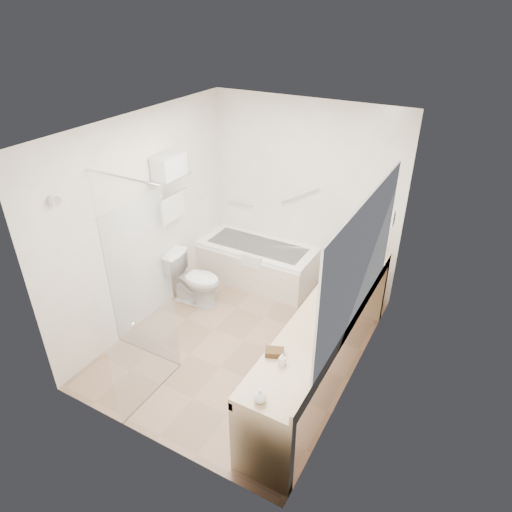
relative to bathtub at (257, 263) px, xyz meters
The scene contains 25 objects.
floor 1.36m from the bathtub, 68.05° to the right, with size 3.20×3.20×0.00m, color #9F7B62.
ceiling 2.59m from the bathtub, 68.05° to the right, with size 2.60×3.20×0.10m, color white.
wall_back 1.15m from the bathtub, 35.84° to the left, with size 2.60×0.10×2.50m, color white.
wall_front 3.04m from the bathtub, 80.02° to the right, with size 2.60×0.10×2.50m, color white.
wall_left 1.77m from the bathtub, 122.86° to the right, with size 0.10×3.20×2.50m, color white.
wall_right 2.39m from the bathtub, 34.55° to the right, with size 0.10×3.20×2.50m, color white.
bathtub is the anchor object (origin of this frame).
grab_bar_short 0.87m from the bathtub, 144.55° to the left, with size 0.03×0.03×0.40m, color silver.
grab_bar_long 1.12m from the bathtub, 35.51° to the left, with size 0.03×0.03×0.60m, color silver.
shower_enclosure 2.31m from the bathtub, 93.47° to the right, with size 0.96×0.91×2.11m.
towel_shelf 1.85m from the bathtub, 127.02° to the right, with size 0.24×0.55×0.81m.
vanity_counter 2.09m from the bathtub, 42.35° to the right, with size 0.55×2.70×0.95m.
sink 1.92m from the bathtub, 32.47° to the right, with size 0.40×0.52×0.14m, color white.
faucet 2.07m from the bathtub, 30.20° to the right, with size 0.03×0.03×0.14m, color silver.
mirror 2.60m from the bathtub, 37.82° to the right, with size 0.02×2.00×1.20m, color #B5B9C2.
hairdryer_unit 2.12m from the bathtub, ahead, with size 0.08×0.10×0.18m, color white.
toilet 0.97m from the bathtub, 117.62° to the right, with size 0.39×0.70×0.69m, color white.
amenity_basket 2.58m from the bathtub, 57.73° to the right, with size 0.16×0.11×0.05m, color #4C321B.
soap_bottle_a 2.70m from the bathtub, 56.60° to the right, with size 0.05×0.12×0.05m, color white.
soap_bottle_b 3.09m from the bathtub, 60.73° to the right, with size 0.10×0.13×0.10m, color white.
water_bottle_left 1.90m from the bathtub, 31.17° to the right, with size 0.05×0.05×0.18m.
water_bottle_mid 1.75m from the bathtub, 31.62° to the right, with size 0.07×0.07×0.22m.
water_bottle_right 1.73m from the bathtub, 14.62° to the right, with size 0.05×0.05×0.17m.
drinking_glass_near 1.59m from the bathtub, 19.61° to the right, with size 0.06×0.06×0.08m, color silver.
drinking_glass_far 1.62m from the bathtub, ahead, with size 0.07×0.07×0.08m, color silver.
Camera 1 is at (2.15, -3.57, 3.57)m, focal length 32.00 mm.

